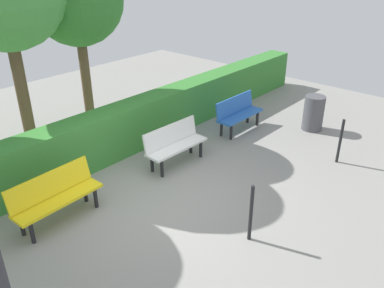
{
  "coord_description": "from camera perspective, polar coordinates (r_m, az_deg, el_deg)",
  "views": [
    {
      "loc": [
        4.17,
        4.46,
        4.21
      ],
      "look_at": [
        -1.36,
        -0.39,
        0.55
      ],
      "focal_mm": 37.19,
      "sensor_mm": 36.0,
      "label": 1
    }
  ],
  "objects": [
    {
      "name": "bench_blue",
      "position": [
        10.09,
        6.62,
        4.54
      ],
      "size": [
        1.44,
        0.47,
        0.86
      ],
      "rotation": [
        0.0,
        0.0,
        -0.01
      ],
      "color": "blue",
      "rests_on": "ground_plane"
    },
    {
      "name": "hedge_row",
      "position": [
        9.16,
        -8.91,
        2.53
      ],
      "size": [
        13.14,
        0.63,
        1.09
      ],
      "primitive_type": "cube",
      "color": "#387F33",
      "rests_on": "ground_plane"
    },
    {
      "name": "ground_plane",
      "position": [
        7.42,
        -4.7,
        -8.24
      ],
      "size": [
        17.14,
        17.14,
        0.0
      ],
      "primitive_type": "plane",
      "color": "gray"
    },
    {
      "name": "bench_white",
      "position": [
        8.43,
        -2.53,
        0.15
      ],
      "size": [
        1.48,
        0.5,
        0.86
      ],
      "rotation": [
        0.0,
        0.0,
        -0.03
      ],
      "color": "white",
      "rests_on": "ground_plane"
    },
    {
      "name": "trash_bin",
      "position": [
        10.53,
        17.03,
        4.28
      ],
      "size": [
        0.51,
        0.51,
        0.89
      ],
      "primitive_type": "cylinder",
      "color": "#4C4C51",
      "rests_on": "ground_plane"
    },
    {
      "name": "bench_yellow",
      "position": [
        7.08,
        -18.99,
        -6.94
      ],
      "size": [
        1.56,
        0.52,
        0.86
      ],
      "rotation": [
        0.0,
        0.0,
        0.04
      ],
      "color": "yellow",
      "rests_on": "ground_plane"
    },
    {
      "name": "tree_near",
      "position": [
        9.55,
        -16.27,
        19.27
      ],
      "size": [
        2.07,
        2.07,
        4.25
      ],
      "color": "brown",
      "rests_on": "ground_plane"
    },
    {
      "name": "railing_post_mid",
      "position": [
        6.32,
        8.45,
        -9.81
      ],
      "size": [
        0.06,
        0.06,
        1.0
      ],
      "primitive_type": "cylinder",
      "color": "black",
      "rests_on": "ground_plane"
    },
    {
      "name": "railing_post_near",
      "position": [
        9.02,
        20.48,
        0.37
      ],
      "size": [
        0.06,
        0.06,
        1.0
      ],
      "primitive_type": "cylinder",
      "color": "black",
      "rests_on": "ground_plane"
    }
  ]
}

